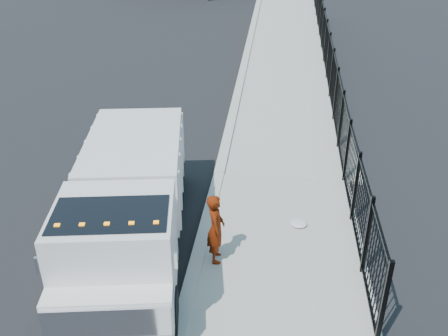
# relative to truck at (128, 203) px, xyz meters

# --- Properties ---
(ground) EXTENTS (120.00, 120.00, 0.00)m
(ground) POSITION_rel_truck_xyz_m (1.51, -0.23, -1.33)
(ground) COLOR black
(ground) RESTS_ON ground
(curb) EXTENTS (0.30, 12.00, 0.16)m
(curb) POSITION_rel_truck_xyz_m (1.51, -2.23, -1.25)
(curb) COLOR #ADAAA3
(curb) RESTS_ON ground
(ramp) EXTENTS (3.95, 24.06, 3.19)m
(ramp) POSITION_rel_truck_xyz_m (3.64, 15.77, -1.33)
(ramp) COLOR #9E998E
(ramp) RESTS_ON ground
(iron_fence) EXTENTS (0.10, 28.00, 1.80)m
(iron_fence) POSITION_rel_truck_xyz_m (5.06, 11.77, -0.43)
(iron_fence) COLOR black
(iron_fence) RESTS_ON ground
(truck) EXTENTS (3.29, 7.15, 2.36)m
(truck) POSITION_rel_truck_xyz_m (0.00, 0.00, 0.00)
(truck) COLOR black
(truck) RESTS_ON ground
(worker) EXTENTS (0.46, 0.64, 1.61)m
(worker) POSITION_rel_truck_xyz_m (1.92, -0.17, -0.40)
(worker) COLOR #5A1704
(worker) RESTS_ON sidewalk
(debris) EXTENTS (0.41, 0.41, 0.10)m
(debris) POSITION_rel_truck_xyz_m (3.75, 1.35, -1.15)
(debris) COLOR silver
(debris) RESTS_ON sidewalk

